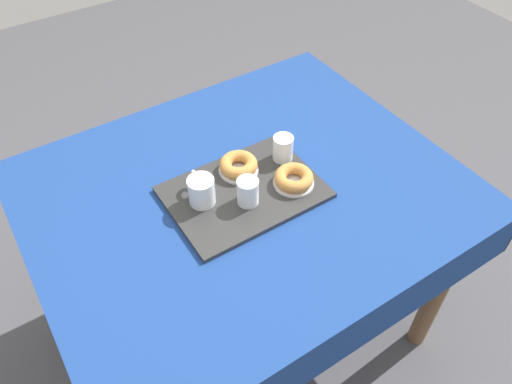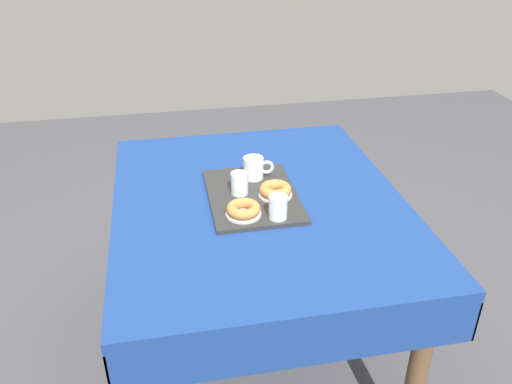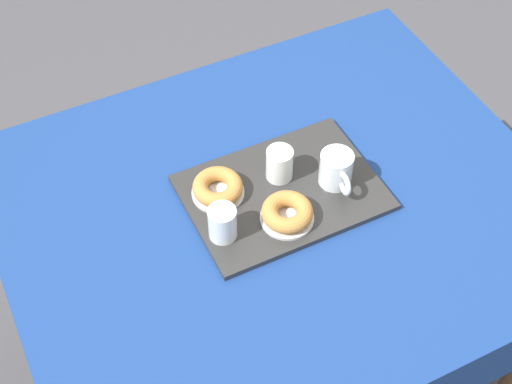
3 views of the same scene
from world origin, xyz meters
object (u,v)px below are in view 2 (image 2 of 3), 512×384
serving_tray (252,196)px  donut_plate_right (243,214)px  sugar_donut_left (275,189)px  water_glass_near (240,184)px  sugar_donut_right (243,209)px  tea_mug_left (254,168)px  donut_plate_left (275,195)px  water_glass_far (278,208)px  dining_table (259,223)px

serving_tray → donut_plate_right: (-0.13, 0.05, 0.01)m
sugar_donut_left → water_glass_near: bearing=70.3°
sugar_donut_left → sugar_donut_right: bearing=128.5°
donut_plate_right → serving_tray: bearing=-22.1°
tea_mug_left → donut_plate_left: size_ratio=0.97×
water_glass_far → sugar_donut_right: 0.11m
donut_plate_left → donut_plate_right: same height
dining_table → sugar_donut_right: 0.20m
water_glass_near → water_glass_far: size_ratio=1.00×
serving_tray → donut_plate_left: size_ratio=3.63×
dining_table → donut_plate_right: donut_plate_right is taller
dining_table → tea_mug_left: tea_mug_left is taller
dining_table → water_glass_near: water_glass_near is taller
water_glass_far → sugar_donut_left: bearing=-9.6°
dining_table → donut_plate_right: (-0.12, 0.07, 0.12)m
donut_plate_right → sugar_donut_left: bearing=-51.5°
tea_mug_left → sugar_donut_right: (-0.25, 0.08, -0.01)m
serving_tray → donut_plate_left: donut_plate_left is taller
water_glass_near → donut_plate_right: size_ratio=0.67×
serving_tray → sugar_donut_left: sugar_donut_left is taller
water_glass_far → donut_plate_left: 0.15m
donut_plate_left → sugar_donut_right: (-0.10, 0.13, 0.02)m
serving_tray → water_glass_near: bearing=72.6°
serving_tray → sugar_donut_right: bearing=157.9°
water_glass_far → donut_plate_left: size_ratio=0.67×
dining_table → sugar_donut_right: sugar_donut_right is taller
serving_tray → water_glass_near: 0.06m
donut_plate_left → serving_tray: bearing=69.0°
tea_mug_left → sugar_donut_left: size_ratio=1.02×
dining_table → tea_mug_left: bearing=-3.5°
water_glass_far → dining_table: bearing=11.8°
tea_mug_left → sugar_donut_right: tea_mug_left is taller
water_glass_far → water_glass_near: bearing=27.4°
tea_mug_left → sugar_donut_left: (-0.15, -0.05, -0.01)m
sugar_donut_left → sugar_donut_right: (-0.10, 0.13, -0.00)m
dining_table → water_glass_near: (0.03, 0.06, 0.15)m
water_glass_far → sugar_donut_right: (0.04, 0.11, -0.01)m
water_glass_near → donut_plate_left: size_ratio=0.67×
tea_mug_left → water_glass_near: tea_mug_left is taller
donut_plate_left → sugar_donut_left: sugar_donut_left is taller
dining_table → donut_plate_left: (-0.01, -0.06, 0.12)m
water_glass_far → serving_tray: bearing=17.2°
serving_tray → donut_plate_left: bearing=-111.0°
dining_table → sugar_donut_right: bearing=147.6°
sugar_donut_right → water_glass_far: bearing=-108.9°
water_glass_near → water_glass_far: (-0.18, -0.09, 0.00)m
donut_plate_left → sugar_donut_right: bearing=128.5°
serving_tray → sugar_donut_left: (-0.03, -0.08, 0.03)m
dining_table → donut_plate_left: 0.13m
water_glass_far → sugar_donut_left: water_glass_far is taller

